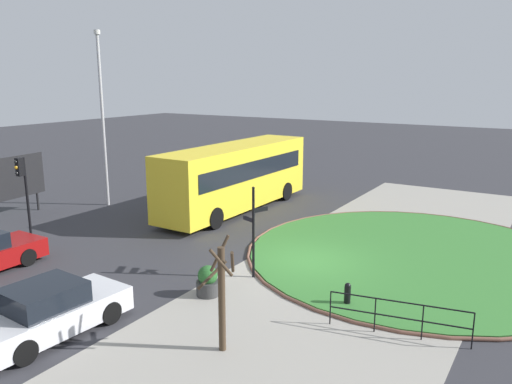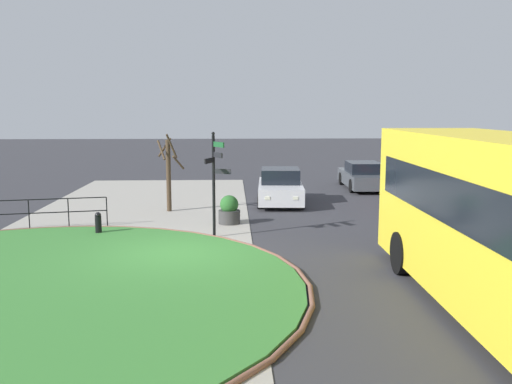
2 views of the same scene
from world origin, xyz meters
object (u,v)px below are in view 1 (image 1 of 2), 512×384
at_px(lamppost_tall, 102,115).
at_px(billboard_left, 15,178).
at_px(signpost_directional, 254,225).
at_px(bollard_foreground, 347,294).
at_px(bus_yellow, 236,176).
at_px(traffic_light_near, 22,178).
at_px(planter_near_signpost, 208,282).
at_px(street_tree_bare, 222,292).
at_px(car_near_lane, 50,311).

xyz_separation_m(lamppost_tall, billboard_left, (-3.86, 2.14, -2.93)).
height_order(signpost_directional, lamppost_tall, lamppost_tall).
relative_size(bollard_foreground, lamppost_tall, 0.08).
distance_m(bus_yellow, lamppost_tall, 7.66).
bearing_deg(traffic_light_near, lamppost_tall, -169.18).
xyz_separation_m(planter_near_signpost, street_tree_bare, (-2.44, -2.28, 1.11)).
height_order(bus_yellow, planter_near_signpost, bus_yellow).
distance_m(billboard_left, street_tree_bare, 16.87).
bearing_deg(billboard_left, traffic_light_near, -124.33).
xyz_separation_m(bollard_foreground, traffic_light_near, (-0.57, 14.64, 2.12)).
height_order(bollard_foreground, billboard_left, billboard_left).
relative_size(car_near_lane, planter_near_signpost, 4.27).
bearing_deg(bollard_foreground, bus_yellow, 49.92).
bearing_deg(billboard_left, bollard_foreground, -99.70).
distance_m(signpost_directional, lamppost_tall, 13.20).
xyz_separation_m(signpost_directional, street_tree_bare, (-4.52, -1.87, -0.31)).
xyz_separation_m(traffic_light_near, planter_near_signpost, (-1.01, -10.62, -2.05)).
bearing_deg(signpost_directional, bus_yellow, 37.58).
distance_m(traffic_light_near, lamppost_tall, 6.11).
height_order(signpost_directional, traffic_light_near, traffic_light_near).
relative_size(signpost_directional, billboard_left, 0.96).
height_order(lamppost_tall, street_tree_bare, lamppost_tall).
bearing_deg(bus_yellow, bollard_foreground, -129.24).
relative_size(signpost_directional, planter_near_signpost, 3.24).
distance_m(traffic_light_near, planter_near_signpost, 10.86).
relative_size(traffic_light_near, planter_near_signpost, 3.43).
bearing_deg(bus_yellow, traffic_light_near, 147.46).
relative_size(bollard_foreground, traffic_light_near, 0.22).
xyz_separation_m(bollard_foreground, bus_yellow, (7.72, 9.18, 1.43)).
distance_m(bus_yellow, billboard_left, 10.86).
height_order(bus_yellow, lamppost_tall, lamppost_tall).
xyz_separation_m(signpost_directional, traffic_light_near, (-1.06, 11.03, 0.63)).
bearing_deg(traffic_light_near, car_near_lane, 59.07).
relative_size(bus_yellow, car_near_lane, 2.46).
bearing_deg(planter_near_signpost, bus_yellow, 28.98).
relative_size(car_near_lane, billboard_left, 1.27).
bearing_deg(traffic_light_near, bus_yellow, 147.01).
xyz_separation_m(billboard_left, street_tree_bare, (-5.15, -16.06, -0.33)).
height_order(signpost_directional, planter_near_signpost, signpost_directional).
height_order(car_near_lane, lamppost_tall, lamppost_tall).
xyz_separation_m(bollard_foreground, lamppost_tall, (4.98, 15.66, 4.45)).
distance_m(signpost_directional, traffic_light_near, 11.10).
xyz_separation_m(signpost_directional, billboard_left, (0.64, 14.19, 0.02)).
distance_m(bus_yellow, car_near_lane, 13.87).
height_order(bus_yellow, car_near_lane, bus_yellow).
bearing_deg(street_tree_bare, bus_yellow, 32.34).
distance_m(bus_yellow, traffic_light_near, 9.96).
distance_m(car_near_lane, planter_near_signpost, 4.67).
height_order(traffic_light_near, billboard_left, traffic_light_near).
bearing_deg(traffic_light_near, planter_near_signpost, 84.95).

